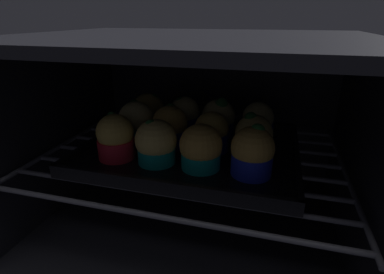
{
  "coord_description": "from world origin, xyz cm",
  "views": [
    {
      "loc": [
        14.28,
        -27.99,
        38.33
      ],
      "look_at": [
        0.0,
        22.79,
        17.27
      ],
      "focal_mm": 28.41,
      "sensor_mm": 36.0,
      "label": 1
    }
  ],
  "objects": [
    {
      "name": "muffin_row2_col2",
      "position": [
        3.5,
        30.26,
        18.75
      ],
      "size": [
        6.77,
        6.77,
        8.26
      ],
      "color": "#1928B7",
      "rests_on": "baking_tray"
    },
    {
      "name": "muffin_row2_col0",
      "position": [
        -11.95,
        30.31,
        18.86
      ],
      "size": [
        6.86,
        6.86,
        7.81
      ],
      "color": "#1928B7",
      "rests_on": "baking_tray"
    },
    {
      "name": "muffin_row0_col2",
      "position": [
        3.6,
        15.21,
        18.56
      ],
      "size": [
        6.95,
        6.95,
        7.47
      ],
      "color": "#0C8C84",
      "rests_on": "baking_tray"
    },
    {
      "name": "oven_rack",
      "position": [
        0.0,
        22.0,
        13.6
      ],
      "size": [
        54.8,
        42.0,
        0.8
      ],
      "color": "#51515B",
      "rests_on": "oven_cavity"
    },
    {
      "name": "muffin_row0_col1",
      "position": [
        -4.06,
        15.13,
        18.65
      ],
      "size": [
        7.01,
        7.01,
        7.61
      ],
      "color": "#0C8C84",
      "rests_on": "baking_tray"
    },
    {
      "name": "muffin_row1_col2",
      "position": [
        3.73,
        22.67,
        18.56
      ],
      "size": [
        6.38,
        6.38,
        7.3
      ],
      "color": "#1928B7",
      "rests_on": "baking_tray"
    },
    {
      "name": "muffin_row0_col3",
      "position": [
        11.76,
        15.2,
        18.92
      ],
      "size": [
        6.71,
        6.71,
        8.29
      ],
      "color": "#1928B7",
      "rests_on": "baking_tray"
    },
    {
      "name": "muffin_row2_col3",
      "position": [
        11.37,
        30.71,
        18.66
      ],
      "size": [
        6.38,
        6.38,
        7.53
      ],
      "color": "#1928B7",
      "rests_on": "baking_tray"
    },
    {
      "name": "muffin_row2_col1",
      "position": [
        -3.72,
        30.23,
        18.81
      ],
      "size": [
        6.38,
        6.38,
        7.7
      ],
      "color": "#1928B7",
      "rests_on": "baking_tray"
    },
    {
      "name": "muffin_row1_col1",
      "position": [
        -4.18,
        22.45,
        18.93
      ],
      "size": [
        6.6,
        6.6,
        8.08
      ],
      "color": "#1928B7",
      "rests_on": "baking_tray"
    },
    {
      "name": "oven_cavity",
      "position": [
        0.0,
        26.25,
        17.0
      ],
      "size": [
        59.0,
        47.0,
        37.0
      ],
      "color": "black",
      "rests_on": "ground"
    },
    {
      "name": "muffin_row1_col3",
      "position": [
        11.28,
        22.4,
        18.62
      ],
      "size": [
        6.64,
        6.64,
        7.94
      ],
      "color": "#7A238C",
      "rests_on": "baking_tray"
    },
    {
      "name": "muffin_row1_col0",
      "position": [
        -11.33,
        22.96,
        18.96
      ],
      "size": [
        6.85,
        6.85,
        8.14
      ],
      "color": "#0C8C84",
      "rests_on": "baking_tray"
    },
    {
      "name": "muffin_row0_col0",
      "position": [
        -11.47,
        15.02,
        18.9
      ],
      "size": [
        6.39,
        6.39,
        8.06
      ],
      "color": "red",
      "rests_on": "baking_tray"
    },
    {
      "name": "baking_tray",
      "position": [
        0.0,
        22.79,
        14.68
      ],
      "size": [
        38.65,
        30.9,
        2.2
      ],
      "color": "black",
      "rests_on": "oven_rack"
    }
  ]
}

